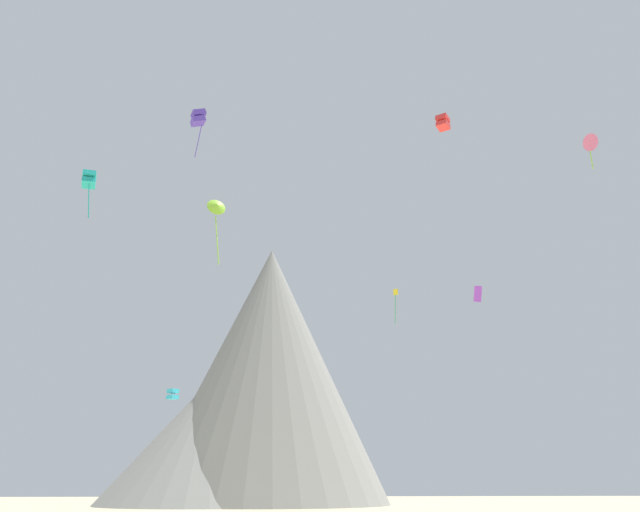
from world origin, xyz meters
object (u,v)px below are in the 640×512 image
kite_indigo_high (198,118)px  kite_lime_mid (217,207)px  kite_rainbow_high (592,143)px  kite_cyan_low (173,394)px  kite_teal_high (89,180)px  rock_massif (254,390)px  kite_red_high (443,123)px  kite_yellow_high (395,298)px  kite_violet_mid (478,294)px

kite_indigo_high → kite_lime_mid: bearing=-3.8°
kite_rainbow_high → kite_cyan_low: (-37.52, 29.66, -18.04)m
kite_teal_high → kite_rainbow_high: kite_rainbow_high is taller
rock_massif → kite_lime_mid: size_ratio=12.22×
kite_teal_high → kite_cyan_low: kite_teal_high is taller
kite_red_high → kite_yellow_high: bearing=129.8°
rock_massif → kite_indigo_high: 75.21m
rock_massif → kite_indigo_high: (-6.89, -72.20, 19.91)m
kite_yellow_high → kite_teal_high: bearing=151.1°
kite_teal_high → kite_red_high: size_ratio=2.15×
rock_massif → kite_lime_mid: rock_massif is taller
kite_rainbow_high → kite_violet_mid: (-10.92, 0.71, -13.60)m
kite_violet_mid → kite_lime_mid: bearing=-113.7°
rock_massif → kite_indigo_high: size_ratio=11.88×
kite_indigo_high → kite_cyan_low: size_ratio=4.06×
kite_lime_mid → kite_cyan_low: bearing=81.6°
kite_violet_mid → kite_yellow_high: bearing=150.8°
kite_yellow_high → kite_cyan_low: size_ratio=3.48×
rock_massif → kite_violet_mid: size_ratio=53.92×
rock_massif → kite_rainbow_high: 93.59m
kite_indigo_high → rock_massif: bearing=158.0°
kite_teal_high → rock_massif: bearing=-110.3°
kite_red_high → kite_rainbow_high: bearing=-21.6°
kite_violet_mid → rock_massif: bearing=164.8°
kite_lime_mid → kite_cyan_low: (-5.97, 29.93, -10.59)m
rock_massif → kite_yellow_high: size_ratio=13.87×
kite_teal_high → kite_cyan_low: size_ratio=2.73×
kite_teal_high → kite_violet_mid: 32.24m
kite_indigo_high → kite_rainbow_high: bearing=48.5°
kite_red_high → kite_violet_mid: bearing=-62.0°
kite_lime_mid → kite_violet_mid: kite_lime_mid is taller
kite_cyan_low → rock_massif: bearing=-57.1°
kite_red_high → kite_cyan_low: kite_red_high is taller
kite_yellow_high → kite_red_high: 28.37m
kite_yellow_high → kite_red_high: (0.63, -25.07, 13.27)m
kite_teal_high → kite_cyan_low: 31.42m
kite_red_high → kite_violet_mid: kite_red_high is taller
kite_lime_mid → kite_red_high: size_ratio=3.11×
kite_cyan_low → kite_yellow_high: bearing=-119.1°
kite_teal_high → kite_indigo_high: (6.60, 14.89, 14.96)m
kite_red_high → kite_teal_high: bearing=-120.4°
kite_yellow_high → kite_cyan_low: bearing=121.2°
kite_yellow_high → kite_lime_mid: size_ratio=0.88×
kite_lime_mid → kite_indigo_high: bearing=83.0°
kite_teal_high → kite_red_high: (33.51, 12.99, 14.80)m
kite_teal_high → kite_violet_mid: (30.99, -0.84, -8.86)m
kite_rainbow_high → kite_lime_mid: bearing=66.3°
kite_teal_high → kite_rainbow_high: (41.91, -1.54, 4.74)m
kite_lime_mid → kite_red_high: (23.14, 14.80, 17.51)m
kite_indigo_high → kite_teal_high: bearing=-40.4°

